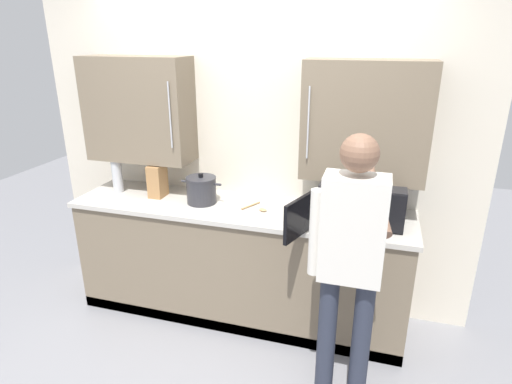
{
  "coord_description": "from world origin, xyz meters",
  "views": [
    {
      "loc": [
        0.97,
        -2.04,
        2.15
      ],
      "look_at": [
        0.15,
        0.72,
        1.08
      ],
      "focal_mm": 29.87,
      "sensor_mm": 36.0,
      "label": 1
    }
  ],
  "objects": [
    {
      "name": "back_wall_tiled",
      "position": [
        0.0,
        1.06,
        1.46
      ],
      "size": [
        3.51,
        0.44,
        2.8
      ],
      "color": "beige",
      "rests_on": "ground_plane"
    },
    {
      "name": "wooden_spoon",
      "position": [
        0.15,
        0.76,
        0.94
      ],
      "size": [
        0.2,
        0.18,
        0.02
      ],
      "color": "tan",
      "rests_on": "counter_unit"
    },
    {
      "name": "stock_pot",
      "position": [
        -0.3,
        0.77,
        1.04
      ],
      "size": [
        0.32,
        0.23,
        0.23
      ],
      "color": "#2D2D33",
      "rests_on": "counter_unit"
    },
    {
      "name": "counter_unit",
      "position": [
        0.0,
        0.77,
        0.47
      ],
      "size": [
        2.58,
        0.62,
        0.93
      ],
      "color": "#756651",
      "rests_on": "ground_plane"
    },
    {
      "name": "person_figure",
      "position": [
        0.88,
        0.09,
        1.01
      ],
      "size": [
        0.44,
        0.53,
        1.69
      ],
      "color": "#282D3D",
      "rests_on": "ground_plane"
    },
    {
      "name": "microwave_oven",
      "position": [
        0.86,
        0.8,
        1.07
      ],
      "size": [
        0.71,
        0.8,
        0.28
      ],
      "color": "black",
      "rests_on": "counter_unit"
    },
    {
      "name": "knife_block",
      "position": [
        -0.69,
        0.8,
        1.07
      ],
      "size": [
        0.11,
        0.15,
        0.35
      ],
      "color": "#A37547",
      "rests_on": "counter_unit"
    },
    {
      "name": "thermos_flask",
      "position": [
        -1.05,
        0.8,
        1.1
      ],
      "size": [
        0.09,
        0.09,
        0.32
      ],
      "color": "#B7BABF",
      "rests_on": "counter_unit"
    },
    {
      "name": "ground_plane",
      "position": [
        0.0,
        0.0,
        0.0
      ],
      "size": [
        9.41,
        9.41,
        0.0
      ],
      "primitive_type": "plane",
      "color": "gray"
    }
  ]
}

